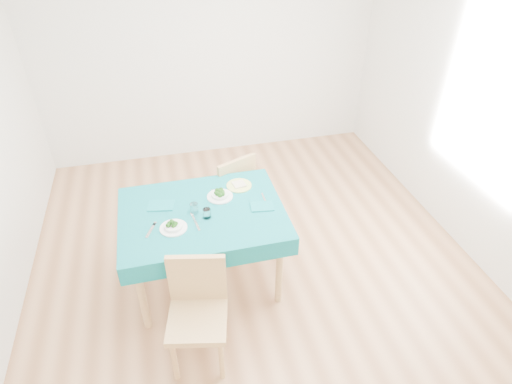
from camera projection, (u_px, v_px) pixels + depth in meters
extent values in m
cube|color=#96633E|center=(256.00, 268.00, 3.93)|extent=(4.00, 4.50, 0.02)
cube|color=silver|center=(209.00, 47.00, 4.92)|extent=(4.00, 0.02, 2.70)
cube|color=silver|center=(490.00, 109.00, 3.54)|extent=(0.02, 4.50, 2.70)
cube|color=#09646A|center=(205.00, 247.00, 3.59)|extent=(1.29, 0.98, 0.76)
cube|color=tan|center=(197.00, 313.00, 2.89)|extent=(0.49, 0.52, 1.01)
cube|color=tan|center=(227.00, 183.00, 4.16)|extent=(0.55, 0.57, 1.01)
cube|color=silver|center=(151.00, 230.00, 3.19)|extent=(0.09, 0.17, 0.00)
cube|color=silver|center=(195.00, 221.00, 3.27)|extent=(0.05, 0.24, 0.00)
cube|color=silver|center=(214.00, 196.00, 3.54)|extent=(0.03, 0.16, 0.00)
cube|color=silver|center=(265.00, 200.00, 3.50)|extent=(0.02, 0.20, 0.00)
cube|color=#0D7075|center=(161.00, 206.00, 3.43)|extent=(0.23, 0.18, 0.01)
cube|color=#0D7075|center=(262.00, 206.00, 3.42)|extent=(0.20, 0.15, 0.01)
cylinder|color=white|center=(194.00, 208.00, 3.34)|extent=(0.07, 0.07, 0.08)
cylinder|color=white|center=(207.00, 213.00, 3.29)|extent=(0.06, 0.06, 0.08)
cylinder|color=#D3E16E|center=(239.00, 186.00, 3.66)|extent=(0.22, 0.22, 0.01)
cube|color=beige|center=(239.00, 184.00, 3.65)|extent=(0.12, 0.12, 0.02)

